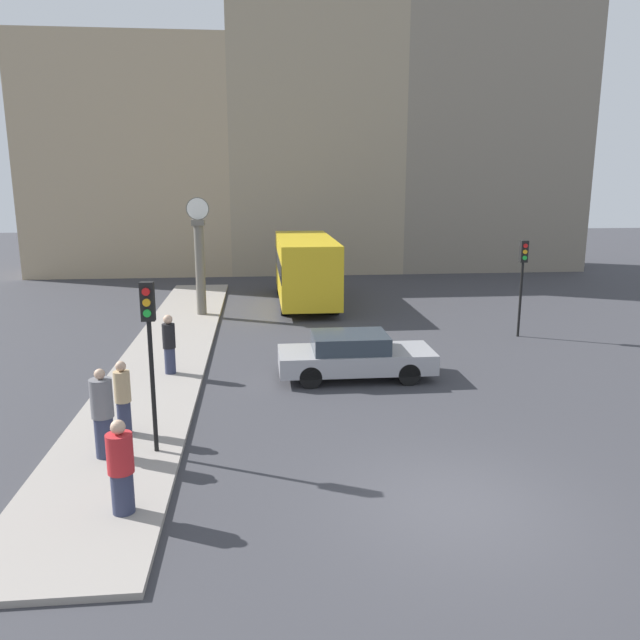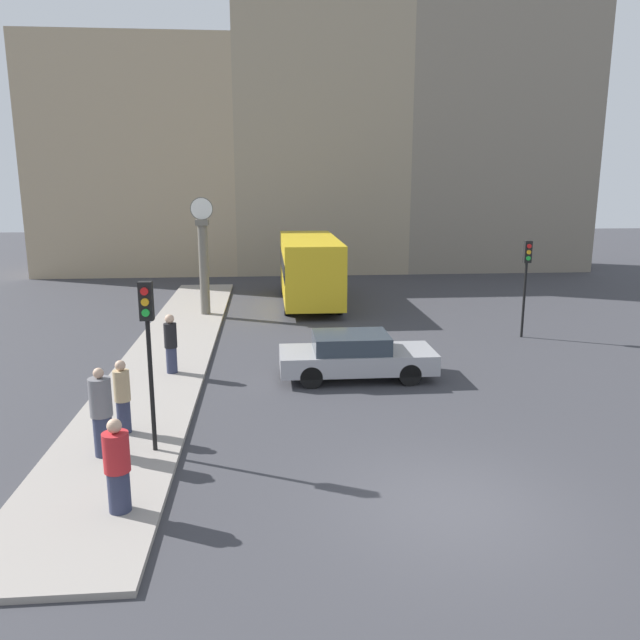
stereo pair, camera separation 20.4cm
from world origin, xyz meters
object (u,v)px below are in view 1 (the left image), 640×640
Objects in this scene: traffic_light_near at (149,331)px; pedestrian_red_top at (121,468)px; pedestrian_tan_coat at (123,398)px; pedestrian_black_jacket at (169,344)px; traffic_light_far at (523,268)px; pedestrian_grey_jacket at (103,414)px; street_clock at (200,260)px; bus_distant at (305,266)px; sedan_car at (354,355)px.

pedestrian_red_top is (-0.16, -2.38, -1.71)m from traffic_light_near.
pedestrian_black_jacket is at bearing 84.71° from pedestrian_tan_coat.
pedestrian_black_jacket is 4.31m from pedestrian_tan_coat.
traffic_light_far is 16.16m from pedestrian_red_top.
pedestrian_grey_jacket is 1.11× the size of pedestrian_tan_coat.
pedestrian_red_top is (0.06, -15.68, -1.44)m from street_clock.
bus_distant is 4.61× the size of pedestrian_black_jacket.
street_clock is at bearing 90.94° from traffic_light_near.
street_clock is 15.75m from pedestrian_red_top.
bus_distant is at bearing 28.44° from street_clock.
pedestrian_red_top is at bearing -93.90° from traffic_light_near.
traffic_light_far is (6.58, 4.16, 1.81)m from sedan_car.
traffic_light_near is 0.74× the size of street_clock.
street_clock is (-4.99, 8.60, 1.69)m from sedan_car.
pedestrian_tan_coat reaches higher than sedan_car.
sedan_car is at bearing 40.27° from pedestrian_grey_jacket.
sedan_car is 7.99m from traffic_light_far.
traffic_light_far is 2.10× the size of pedestrian_tan_coat.
street_clock reaches higher than pedestrian_red_top.
street_clock is at bearing 88.57° from pedestrian_black_jacket.
traffic_light_far is at bearing 44.31° from pedestrian_red_top.
street_clock is (-11.56, 4.44, -0.12)m from traffic_light_far.
pedestrian_black_jacket is (-11.76, -3.59, -1.50)m from traffic_light_far.
pedestrian_red_top is at bearing -70.17° from pedestrian_grey_jacket.
pedestrian_tan_coat is (-0.82, 0.98, -1.68)m from traffic_light_near.
street_clock is 2.77× the size of pedestrian_black_jacket.
street_clock reaches higher than sedan_car.
bus_distant reaches higher than pedestrian_grey_jacket.
bus_distant is at bearing 71.88° from pedestrian_grey_jacket.
pedestrian_red_top is (-11.51, -11.24, -1.56)m from traffic_light_far.
traffic_light_far reaches higher than sedan_car.
traffic_light_near reaches higher than pedestrian_tan_coat.
pedestrian_black_jacket is at bearing 173.70° from sedan_car.
bus_distant is 2.26× the size of traffic_light_near.
street_clock reaches higher than traffic_light_near.
traffic_light_near is (-4.23, -15.71, 0.92)m from bus_distant.
pedestrian_tan_coat is (-0.65, 3.36, 0.02)m from pedestrian_red_top.
street_clock reaches higher than bus_distant.
pedestrian_grey_jacket is at bearing -93.17° from street_clock.
traffic_light_far reaches higher than bus_distant.
pedestrian_tan_coat is at bearing -146.33° from sedan_car.
traffic_light_near is 1.91× the size of pedestrian_grey_jacket.
pedestrian_red_top is at bearing -135.69° from traffic_light_far.
sedan_car is 6.72m from pedestrian_tan_coat.
traffic_light_far is at bearing 32.29° from sedan_car.
pedestrian_tan_coat is (0.15, 1.14, -0.08)m from pedestrian_grey_jacket.
pedestrian_tan_coat is at bearing 82.54° from pedestrian_grey_jacket.
pedestrian_black_jacket reaches higher than pedestrian_red_top.
sedan_car is 0.55× the size of bus_distant.
traffic_light_near is 2.04× the size of pedestrian_black_jacket.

